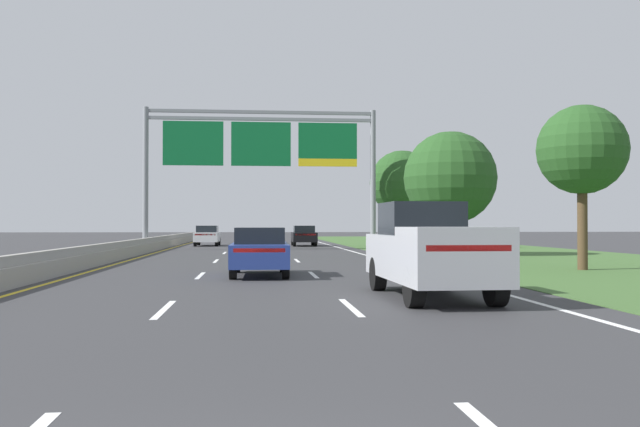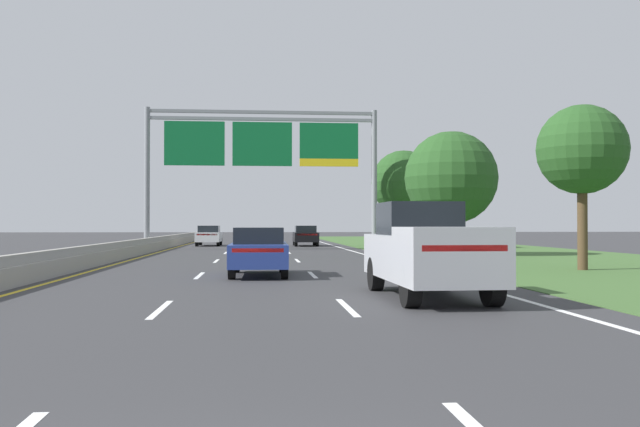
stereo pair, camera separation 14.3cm
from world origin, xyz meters
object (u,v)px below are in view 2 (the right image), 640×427
at_px(overhead_sign_gantry, 262,150).
at_px(car_white_left_lane_sedan, 209,235).
at_px(pickup_truck_silver, 427,250).
at_px(car_black_right_lane_sedan, 305,235).
at_px(roadside_tree_far, 403,183).
at_px(roadside_tree_near, 582,150).
at_px(car_blue_centre_lane_sedan, 259,251).
at_px(roadside_tree_mid, 451,178).

relative_size(overhead_sign_gantry, car_white_left_lane_sedan, 3.41).
distance_m(pickup_truck_silver, car_black_right_lane_sedan, 38.00).
xyz_separation_m(car_black_right_lane_sedan, roadside_tree_far, (6.44, -6.03, 3.75)).
bearing_deg(roadside_tree_near, pickup_truck_silver, -132.39).
distance_m(overhead_sign_gantry, car_white_left_lane_sedan, 11.88).
bearing_deg(car_blue_centre_lane_sedan, roadside_tree_mid, -35.80).
bearing_deg(roadside_tree_far, car_white_left_lane_sedan, 153.33).
relative_size(overhead_sign_gantry, roadside_tree_mid, 2.25).
bearing_deg(car_black_right_lane_sedan, car_white_left_lane_sedan, 83.25).
distance_m(overhead_sign_gantry, roadside_tree_mid, 13.31).
height_order(pickup_truck_silver, car_black_right_lane_sedan, pickup_truck_silver).
relative_size(car_blue_centre_lane_sedan, roadside_tree_near, 0.73).
height_order(pickup_truck_silver, roadside_tree_mid, roadside_tree_mid).
bearing_deg(car_blue_centre_lane_sedan, car_black_right_lane_sedan, -5.87).
distance_m(car_black_right_lane_sedan, roadside_tree_near, 30.67).
xyz_separation_m(car_white_left_lane_sedan, roadside_tree_mid, (14.21, -17.91, 3.37)).
xyz_separation_m(car_blue_centre_lane_sedan, roadside_tree_near, (11.72, 1.54, 3.55)).
bearing_deg(car_blue_centre_lane_sedan, pickup_truck_silver, -150.81).
bearing_deg(overhead_sign_gantry, pickup_truck_silver, -82.98).
relative_size(pickup_truck_silver, roadside_tree_mid, 0.81).
bearing_deg(roadside_tree_mid, car_black_right_lane_sedan, 111.70).
relative_size(overhead_sign_gantry, pickup_truck_silver, 2.77).
xyz_separation_m(car_blue_centre_lane_sedan, car_black_right_lane_sedan, (3.60, 30.91, 0.00)).
height_order(pickup_truck_silver, roadside_tree_near, roadside_tree_near).
bearing_deg(overhead_sign_gantry, car_black_right_lane_sedan, 68.63).
xyz_separation_m(overhead_sign_gantry, pickup_truck_silver, (3.62, -29.34, -5.43)).
distance_m(overhead_sign_gantry, car_black_right_lane_sedan, 10.89).
xyz_separation_m(car_blue_centre_lane_sedan, car_white_left_lane_sedan, (-3.86, 31.86, 0.00)).
bearing_deg(roadside_tree_far, overhead_sign_gantry, -165.07).
distance_m(overhead_sign_gantry, car_blue_centre_lane_sedan, 22.97).
bearing_deg(roadside_tree_mid, pickup_truck_silver, -107.21).
distance_m(car_blue_centre_lane_sedan, car_white_left_lane_sedan, 32.09).
height_order(roadside_tree_near, roadside_tree_mid, roadside_tree_mid).
height_order(car_black_right_lane_sedan, roadside_tree_far, roadside_tree_far).
relative_size(car_blue_centre_lane_sedan, car_white_left_lane_sedan, 1.00).
xyz_separation_m(pickup_truck_silver, roadside_tree_far, (6.21, 31.96, 3.49)).
relative_size(car_black_right_lane_sedan, roadside_tree_mid, 0.66).
height_order(overhead_sign_gantry, roadside_tree_mid, overhead_sign_gantry).
bearing_deg(roadside_tree_far, roadside_tree_mid, -88.39).
relative_size(roadside_tree_near, roadside_tree_far, 0.88).
relative_size(car_blue_centre_lane_sedan, car_black_right_lane_sedan, 1.00).
bearing_deg(roadside_tree_mid, car_white_left_lane_sedan, 128.43).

